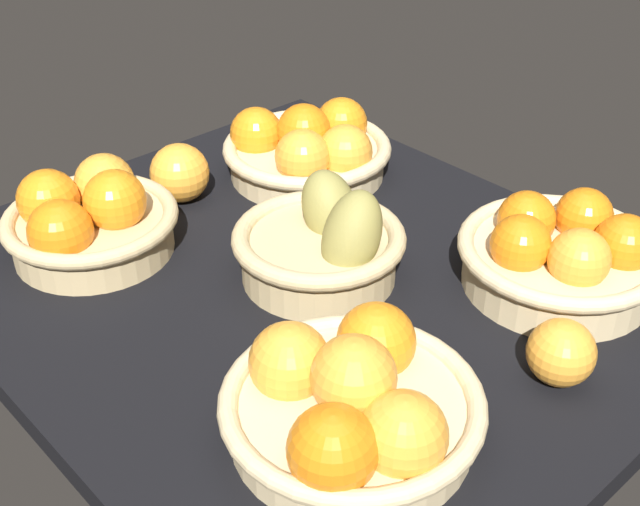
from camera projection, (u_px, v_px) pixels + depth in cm
name	position (u px, v px, depth cm)	size (l,w,h in cm)	color
market_tray	(308.00, 288.00, 101.74)	(84.00, 72.00, 3.00)	black
basket_far_left	(308.00, 149.00, 120.71)	(24.61, 24.61, 11.10)	#D3BC8C
basket_near_left	(88.00, 219.00, 103.73)	(21.89, 21.89, 11.24)	tan
basket_far_right	(561.00, 254.00, 97.27)	(24.08, 24.08, 10.47)	#D3BC8C
basket_near_right	(351.00, 403.00, 76.87)	(25.11, 25.11, 11.54)	#D3BC8C
basket_center_pears	(324.00, 244.00, 98.85)	(20.77, 20.77, 13.84)	tan
loose_orange_front_gap	(561.00, 352.00, 83.87)	(7.05, 7.05, 7.05)	#F49E33
loose_orange_back_gap	(180.00, 173.00, 114.97)	(8.24, 8.24, 8.24)	#F49E33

